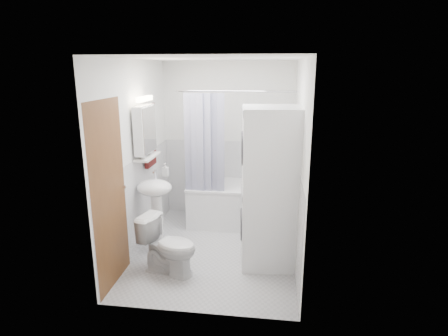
# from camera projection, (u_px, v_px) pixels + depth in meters

# --- Properties ---
(floor) EXTENTS (2.60, 2.60, 0.00)m
(floor) POSITION_uv_depth(u_px,v_px,m) (216.00, 250.00, 4.87)
(floor) COLOR silver
(floor) RESTS_ON ground
(room_walls) EXTENTS (2.60, 2.60, 2.60)m
(room_walls) POSITION_uv_depth(u_px,v_px,m) (215.00, 138.00, 4.48)
(room_walls) COLOR white
(room_walls) RESTS_ON ground
(wainscot) EXTENTS (1.98, 2.58, 2.58)m
(wainscot) POSITION_uv_depth(u_px,v_px,m) (219.00, 199.00, 4.99)
(wainscot) COLOR white
(wainscot) RESTS_ON ground
(door) EXTENTS (0.05, 2.00, 2.00)m
(door) POSITION_uv_depth(u_px,v_px,m) (125.00, 187.00, 4.20)
(door) COLOR brown
(door) RESTS_ON ground
(bathtub) EXTENTS (1.61, 0.76, 0.61)m
(bathtub) POSITION_uv_depth(u_px,v_px,m) (243.00, 202.00, 5.63)
(bathtub) COLOR white
(bathtub) RESTS_ON ground
(tub_spout) EXTENTS (0.04, 0.12, 0.04)m
(tub_spout) POSITION_uv_depth(u_px,v_px,m) (258.00, 159.00, 5.76)
(tub_spout) COLOR silver
(tub_spout) RESTS_ON room_walls
(curtain_rod) EXTENTS (1.79, 0.02, 0.02)m
(curtain_rod) POSITION_uv_depth(u_px,v_px,m) (242.00, 91.00, 4.89)
(curtain_rod) COLOR silver
(curtain_rod) RESTS_ON room_walls
(shower_curtain) EXTENTS (0.55, 0.02, 1.45)m
(shower_curtain) POSITION_uv_depth(u_px,v_px,m) (204.00, 146.00, 5.15)
(shower_curtain) COLOR #141547
(shower_curtain) RESTS_ON curtain_rod
(sink) EXTENTS (0.44, 0.37, 1.04)m
(sink) POSITION_uv_depth(u_px,v_px,m) (155.00, 199.00, 4.70)
(sink) COLOR white
(sink) RESTS_ON ground
(medicine_cabinet) EXTENTS (0.13, 0.50, 0.71)m
(medicine_cabinet) POSITION_uv_depth(u_px,v_px,m) (145.00, 128.00, 4.68)
(medicine_cabinet) COLOR white
(medicine_cabinet) RESTS_ON room_walls
(shelf) EXTENTS (0.18, 0.54, 0.02)m
(shelf) POSITION_uv_depth(u_px,v_px,m) (148.00, 157.00, 4.77)
(shelf) COLOR silver
(shelf) RESTS_ON room_walls
(shower_caddy) EXTENTS (0.22, 0.06, 0.02)m
(shower_caddy) POSITION_uv_depth(u_px,v_px,m) (261.00, 146.00, 5.69)
(shower_caddy) COLOR silver
(shower_caddy) RESTS_ON room_walls
(towel) EXTENTS (0.07, 0.35, 0.84)m
(towel) POSITION_uv_depth(u_px,v_px,m) (149.00, 134.00, 4.95)
(towel) COLOR #4F161C
(towel) RESTS_ON room_walls
(washer_dryer) EXTENTS (0.74, 0.73, 1.88)m
(washer_dryer) POSITION_uv_depth(u_px,v_px,m) (270.00, 188.00, 4.37)
(washer_dryer) COLOR white
(washer_dryer) RESTS_ON ground
(toilet) EXTENTS (0.75, 0.54, 0.66)m
(toilet) POSITION_uv_depth(u_px,v_px,m) (169.00, 246.00, 4.27)
(toilet) COLOR white
(toilet) RESTS_ON ground
(soap_pump) EXTENTS (0.08, 0.17, 0.08)m
(soap_pump) POSITION_uv_depth(u_px,v_px,m) (165.00, 173.00, 4.95)
(soap_pump) COLOR gray
(soap_pump) RESTS_ON sink
(shelf_bottle) EXTENTS (0.07, 0.18, 0.07)m
(shelf_bottle) POSITION_uv_depth(u_px,v_px,m) (143.00, 156.00, 4.61)
(shelf_bottle) COLOR gray
(shelf_bottle) RESTS_ON shelf
(shelf_cup) EXTENTS (0.10, 0.09, 0.10)m
(shelf_cup) POSITION_uv_depth(u_px,v_px,m) (150.00, 150.00, 4.87)
(shelf_cup) COLOR gray
(shelf_cup) RESTS_ON shelf
(shampoo_a) EXTENTS (0.13, 0.17, 0.13)m
(shampoo_a) POSITION_uv_depth(u_px,v_px,m) (251.00, 141.00, 5.69)
(shampoo_a) COLOR gray
(shampoo_a) RESTS_ON shower_caddy
(shampoo_b) EXTENTS (0.08, 0.21, 0.08)m
(shampoo_b) POSITION_uv_depth(u_px,v_px,m) (258.00, 142.00, 5.69)
(shampoo_b) COLOR navy
(shampoo_b) RESTS_ON shower_caddy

